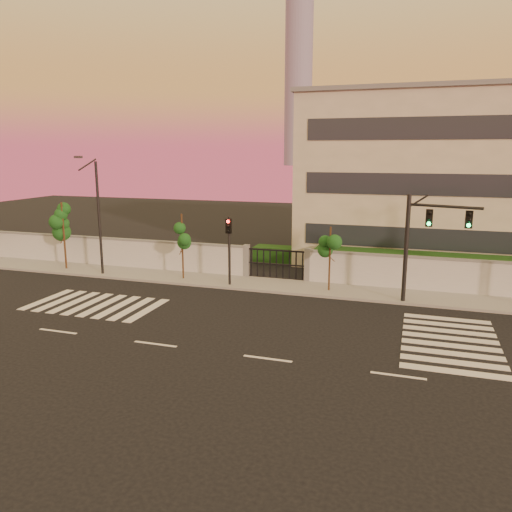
# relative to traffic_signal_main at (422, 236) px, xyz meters

# --- Properties ---
(ground) EXTENTS (120.00, 120.00, 0.00)m
(ground) POSITION_rel_traffic_signal_main_xyz_m (-5.60, -9.35, -3.72)
(ground) COLOR black
(ground) RESTS_ON ground
(sidewalk) EXTENTS (60.00, 3.00, 0.15)m
(sidewalk) POSITION_rel_traffic_signal_main_xyz_m (-5.60, 1.15, -3.65)
(sidewalk) COLOR gray
(sidewalk) RESTS_ON ground
(perimeter_wall) EXTENTS (60.00, 0.36, 2.20)m
(perimeter_wall) POSITION_rel_traffic_signal_main_xyz_m (-5.50, 2.65, -2.65)
(perimeter_wall) COLOR #B3B6BB
(perimeter_wall) RESTS_ON ground
(hedge_row) EXTENTS (41.00, 4.25, 1.80)m
(hedge_row) POSITION_rel_traffic_signal_main_xyz_m (-4.44, 5.39, -2.90)
(hedge_row) COLOR #14340F
(hedge_row) RESTS_ON ground
(institutional_building) EXTENTS (24.40, 12.40, 12.25)m
(institutional_building) POSITION_rel_traffic_signal_main_xyz_m (3.40, 12.64, 2.43)
(institutional_building) COLOR #B7B29B
(institutional_building) RESTS_ON ground
(distant_skyscraper) EXTENTS (16.00, 16.00, 118.00)m
(distant_skyscraper) POSITION_rel_traffic_signal_main_xyz_m (-70.60, 270.65, 58.26)
(distant_skyscraper) COLOR slate
(distant_skyscraper) RESTS_ON ground
(road_markings) EXTENTS (57.00, 7.62, 0.02)m
(road_markings) POSITION_rel_traffic_signal_main_xyz_m (-7.18, -5.59, -3.71)
(road_markings) COLOR silver
(road_markings) RESTS_ON ground
(street_tree_b) EXTENTS (1.62, 1.29, 4.71)m
(street_tree_b) POSITION_rel_traffic_signal_main_xyz_m (-23.14, 0.83, -0.25)
(street_tree_b) COLOR #382314
(street_tree_b) RESTS_ON ground
(street_tree_c) EXTENTS (1.30, 1.04, 4.27)m
(street_tree_c) POSITION_rel_traffic_signal_main_xyz_m (-14.22, 0.81, -0.58)
(street_tree_c) COLOR #382314
(street_tree_c) RESTS_ON ground
(street_tree_d) EXTENTS (1.30, 1.03, 3.87)m
(street_tree_d) POSITION_rel_traffic_signal_main_xyz_m (-4.91, 0.89, -0.87)
(street_tree_d) COLOR #382314
(street_tree_d) RESTS_ON ground
(traffic_signal_main) EXTENTS (3.67, 1.20, 5.89)m
(traffic_signal_main) POSITION_rel_traffic_signal_main_xyz_m (0.00, 0.00, 0.00)
(traffic_signal_main) COLOR black
(traffic_signal_main) RESTS_ON ground
(traffic_signal_secondary) EXTENTS (0.34, 0.33, 4.31)m
(traffic_signal_secondary) POSITION_rel_traffic_signal_main_xyz_m (-10.88, 0.26, -0.98)
(traffic_signal_secondary) COLOR black
(traffic_signal_secondary) RESTS_ON ground
(streetlight_west) EXTENTS (0.47, 1.88, 7.81)m
(streetlight_west) POSITION_rel_traffic_signal_main_xyz_m (-19.91, 0.17, 0.50)
(streetlight_west) COLOR black
(streetlight_west) RESTS_ON ground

